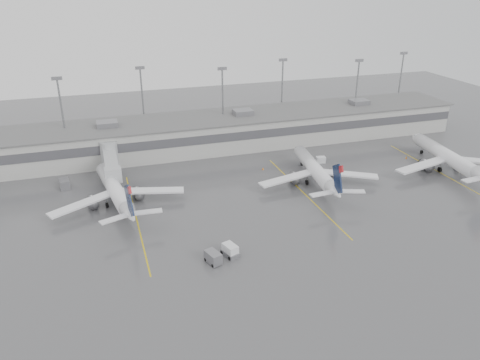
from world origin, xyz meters
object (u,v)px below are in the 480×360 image
object	(u,v)px
jet_mid_left	(116,191)
jet_far_right	(449,157)
jet_mid_right	(316,170)
baggage_tug	(230,251)

from	to	relation	value
jet_mid_left	jet_far_right	distance (m)	75.67
jet_mid_right	baggage_tug	bearing A→B (deg)	-132.19
jet_mid_left	jet_far_right	world-z (taller)	jet_far_right
jet_mid_left	jet_mid_right	size ratio (longest dim) A/B	1.00
jet_mid_left	baggage_tug	size ratio (longest dim) A/B	8.43
jet_far_right	baggage_tug	bearing A→B (deg)	-154.57
jet_mid_left	jet_far_right	bearing A→B (deg)	-12.56
baggage_tug	jet_mid_left	bearing A→B (deg)	105.10
jet_far_right	jet_mid_left	bearing A→B (deg)	-176.78
jet_mid_right	baggage_tug	world-z (taller)	jet_mid_right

